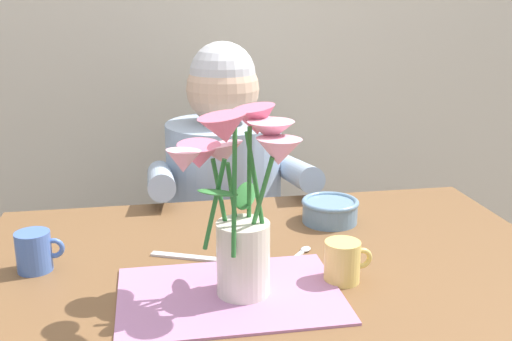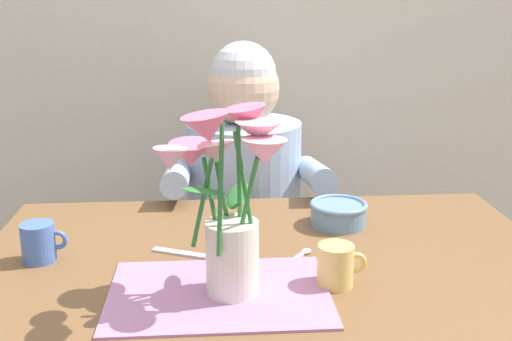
{
  "view_description": "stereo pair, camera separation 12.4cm",
  "coord_description": "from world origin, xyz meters",
  "px_view_note": "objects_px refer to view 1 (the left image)",
  "views": [
    {
      "loc": [
        -0.23,
        -1.13,
        1.27
      ],
      "look_at": [
        -0.02,
        0.05,
        0.92
      ],
      "focal_mm": 43.15,
      "sensor_mm": 36.0,
      "label": 1
    },
    {
      "loc": [
        -0.11,
        -1.14,
        1.27
      ],
      "look_at": [
        -0.02,
        0.05,
        0.92
      ],
      "focal_mm": 43.15,
      "sensor_mm": 36.0,
      "label": 2
    }
  ],
  "objects_px": {
    "tea_cup": "(35,251)",
    "coffee_cup": "(343,262)",
    "flower_vase": "(239,195)",
    "seated_person": "(225,231)",
    "dinner_knife": "(195,258)",
    "ceramic_bowl": "(330,210)"
  },
  "relations": [
    {
      "from": "ceramic_bowl",
      "to": "tea_cup",
      "type": "distance_m",
      "value": 0.66
    },
    {
      "from": "coffee_cup",
      "to": "flower_vase",
      "type": "bearing_deg",
      "value": -173.27
    },
    {
      "from": "coffee_cup",
      "to": "ceramic_bowl",
      "type": "bearing_deg",
      "value": 77.77
    },
    {
      "from": "seated_person",
      "to": "flower_vase",
      "type": "height_order",
      "value": "seated_person"
    },
    {
      "from": "ceramic_bowl",
      "to": "dinner_knife",
      "type": "bearing_deg",
      "value": -154.98
    },
    {
      "from": "coffee_cup",
      "to": "seated_person",
      "type": "bearing_deg",
      "value": 100.45
    },
    {
      "from": "seated_person",
      "to": "coffee_cup",
      "type": "distance_m",
      "value": 0.77
    },
    {
      "from": "ceramic_bowl",
      "to": "dinner_knife",
      "type": "relative_size",
      "value": 0.72
    },
    {
      "from": "tea_cup",
      "to": "coffee_cup",
      "type": "bearing_deg",
      "value": -14.58
    },
    {
      "from": "flower_vase",
      "to": "dinner_knife",
      "type": "height_order",
      "value": "flower_vase"
    },
    {
      "from": "coffee_cup",
      "to": "tea_cup",
      "type": "height_order",
      "value": "same"
    },
    {
      "from": "seated_person",
      "to": "flower_vase",
      "type": "distance_m",
      "value": 0.84
    },
    {
      "from": "flower_vase",
      "to": "tea_cup",
      "type": "relative_size",
      "value": 3.77
    },
    {
      "from": "flower_vase",
      "to": "dinner_knife",
      "type": "relative_size",
      "value": 1.85
    },
    {
      "from": "dinner_knife",
      "to": "coffee_cup",
      "type": "height_order",
      "value": "coffee_cup"
    },
    {
      "from": "coffee_cup",
      "to": "tea_cup",
      "type": "xyz_separation_m",
      "value": [
        -0.58,
        0.15,
        0.0
      ]
    },
    {
      "from": "dinner_knife",
      "to": "coffee_cup",
      "type": "relative_size",
      "value": 2.04
    },
    {
      "from": "flower_vase",
      "to": "tea_cup",
      "type": "bearing_deg",
      "value": 155.34
    },
    {
      "from": "seated_person",
      "to": "tea_cup",
      "type": "relative_size",
      "value": 12.2
    },
    {
      "from": "flower_vase",
      "to": "coffee_cup",
      "type": "xyz_separation_m",
      "value": [
        0.2,
        0.02,
        -0.15
      ]
    },
    {
      "from": "dinner_knife",
      "to": "ceramic_bowl",
      "type": "bearing_deg",
      "value": 48.31
    },
    {
      "from": "tea_cup",
      "to": "dinner_knife",
      "type": "bearing_deg",
      "value": -0.31
    }
  ]
}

